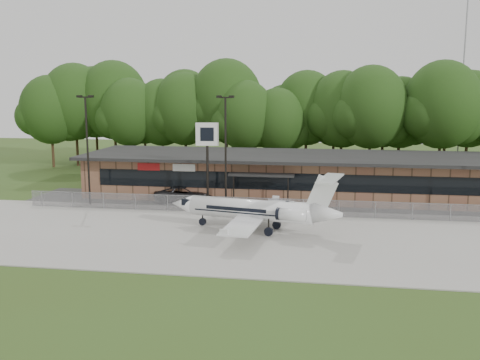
% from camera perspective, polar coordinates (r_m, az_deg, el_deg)
% --- Properties ---
extents(ground, '(160.00, 160.00, 0.00)m').
position_cam_1_polar(ground, '(31.93, 1.94, -10.04)').
color(ground, '#3A4E1C').
rests_on(ground, ground).
extents(apron, '(64.00, 18.00, 0.08)m').
position_cam_1_polar(apron, '(39.50, 3.39, -6.10)').
color(apron, '#9E9B93').
rests_on(apron, ground).
extents(parking_lot, '(50.00, 9.00, 0.06)m').
position_cam_1_polar(parking_lot, '(50.62, 4.69, -2.61)').
color(parking_lot, '#383835').
rests_on(parking_lot, ground).
extents(terminal, '(41.00, 11.65, 4.30)m').
position_cam_1_polar(terminal, '(54.58, 5.07, 0.57)').
color(terminal, '#875E43').
rests_on(terminal, ground).
extents(fence, '(46.00, 0.04, 1.52)m').
position_cam_1_polar(fence, '(46.08, 4.27, -2.88)').
color(fence, gray).
rests_on(fence, ground).
extents(treeline, '(72.00, 12.00, 15.00)m').
position_cam_1_polar(treeline, '(72.00, 6.16, 7.01)').
color(treeline, '#1C3C13').
rests_on(treeline, ground).
extents(radio_mast, '(0.20, 0.20, 25.00)m').
position_cam_1_polar(radio_mast, '(79.98, 22.67, 10.18)').
color(radio_mast, gray).
rests_on(radio_mast, ground).
extents(light_pole_left, '(1.55, 0.30, 10.23)m').
position_cam_1_polar(light_pole_left, '(51.38, -15.99, 3.95)').
color(light_pole_left, black).
rests_on(light_pole_left, ground).
extents(light_pole_mid, '(1.55, 0.30, 10.23)m').
position_cam_1_polar(light_pole_mid, '(47.38, -1.55, 3.86)').
color(light_pole_mid, black).
rests_on(light_pole_mid, ground).
extents(business_jet, '(13.76, 12.35, 4.64)m').
position_cam_1_polar(business_jet, '(40.58, 1.85, -3.30)').
color(business_jet, white).
rests_on(business_jet, ground).
extents(suv, '(6.02, 3.39, 1.59)m').
position_cam_1_polar(suv, '(51.66, -5.95, -1.52)').
color(suv, '#2E2D30').
rests_on(suv, ground).
extents(pole_sign, '(2.06, 0.48, 7.82)m').
position_cam_1_polar(pole_sign, '(48.02, -3.51, 3.93)').
color(pole_sign, black).
rests_on(pole_sign, ground).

